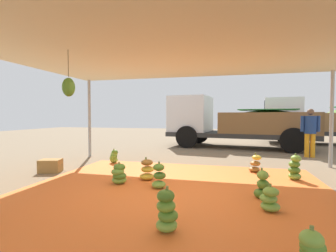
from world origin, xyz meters
name	(u,v)px	position (x,y,z in m)	size (l,w,h in m)	color
ground_plane	(195,163)	(0.00, 3.00, 0.00)	(40.00, 40.00, 0.00)	#7F6B51
tarp_orange	(173,192)	(0.00, 0.00, 0.01)	(6.03, 5.47, 0.01)	orange
tent_canopy	(172,48)	(-0.01, -0.09, 2.70)	(8.00, 7.00, 2.78)	#9EA0A5
banana_bunch_0	(167,212)	(0.28, -1.59, 0.26)	(0.35, 0.34, 0.57)	#75A83D
banana_bunch_1	(295,168)	(2.48, 1.58, 0.27)	(0.39, 0.39, 0.60)	#75A83D
banana_bunch_2	(270,200)	(1.64, -0.55, 0.18)	(0.39, 0.38, 0.42)	#75A83D
banana_bunch_3	(114,157)	(-2.42, 2.40, 0.20)	(0.33, 0.34, 0.44)	#75A83D
banana_bunch_4	(255,164)	(1.68, 2.16, 0.21)	(0.40, 0.38, 0.50)	#996628
banana_bunch_5	(147,170)	(-0.78, 0.77, 0.22)	(0.37, 0.40, 0.51)	gold
banana_bunch_6	(119,174)	(-1.25, 0.28, 0.21)	(0.41, 0.42, 0.47)	#75A83D
banana_bunch_8	(262,185)	(1.59, 0.02, 0.24)	(0.35, 0.33, 0.54)	#477523
banana_bunch_10	(159,177)	(-0.34, 0.21, 0.23)	(0.39, 0.39, 0.53)	#75A83D
cargo_truck_main	(232,122)	(1.15, 7.33, 1.19)	(6.62, 3.14, 2.40)	#2D2D2D
cargo_truck_far	(328,120)	(5.91, 9.71, 1.23)	(6.68, 2.95, 2.40)	#2D2D2D
worker_0	(310,129)	(3.78, 5.10, 1.00)	(0.63, 0.38, 1.71)	orange
crate_0	(50,166)	(-3.47, 0.90, 0.17)	(0.52, 0.37, 0.33)	olive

